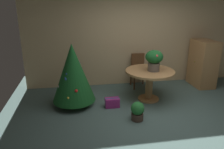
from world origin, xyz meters
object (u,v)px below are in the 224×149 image
at_px(wooden_chair_far, 139,68).
at_px(potted_plant, 137,111).
at_px(round_dining_table, 150,77).
at_px(flower_vase, 154,59).
at_px(gift_box_purple, 112,103).
at_px(wooden_cabinet, 203,63).
at_px(holiday_tree, 73,73).

relative_size(wooden_chair_far, potted_plant, 2.37).
relative_size(round_dining_table, flower_vase, 2.36).
bearing_deg(gift_box_purple, wooden_cabinet, 19.00).
distance_m(holiday_tree, potted_plant, 1.63).
distance_m(wooden_chair_far, gift_box_purple, 1.55).
height_order(gift_box_purple, potted_plant, potted_plant).
height_order(wooden_chair_far, wooden_cabinet, wooden_cabinet).
distance_m(gift_box_purple, potted_plant, 0.77).
distance_m(flower_vase, holiday_tree, 1.85).
bearing_deg(flower_vase, holiday_tree, 178.78).
bearing_deg(gift_box_purple, flower_vase, 11.44).
height_order(holiday_tree, potted_plant, holiday_tree).
height_order(wooden_chair_far, potted_plant, wooden_chair_far).
height_order(holiday_tree, wooden_cabinet, holiday_tree).
bearing_deg(round_dining_table, wooden_chair_far, 90.00).
distance_m(round_dining_table, potted_plant, 1.10).
height_order(gift_box_purple, wooden_cabinet, wooden_cabinet).
xyz_separation_m(wooden_cabinet, potted_plant, (-2.30, -1.58, -0.44)).
distance_m(round_dining_table, flower_vase, 0.46).
height_order(flower_vase, wooden_cabinet, wooden_cabinet).
relative_size(wooden_chair_far, holiday_tree, 0.64).
bearing_deg(potted_plant, wooden_cabinet, 34.39).
height_order(flower_vase, potted_plant, flower_vase).
bearing_deg(holiday_tree, potted_plant, -35.72).
relative_size(round_dining_table, holiday_tree, 0.80).
xyz_separation_m(round_dining_table, gift_box_purple, (-0.94, -0.25, -0.47)).
bearing_deg(wooden_cabinet, wooden_chair_far, 172.56).
bearing_deg(holiday_tree, gift_box_purple, -16.24).
height_order(round_dining_table, wooden_cabinet, wooden_cabinet).
xyz_separation_m(flower_vase, wooden_cabinet, (1.70, 0.73, -0.38)).
relative_size(flower_vase, wooden_cabinet, 0.38).
height_order(flower_vase, gift_box_purple, flower_vase).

